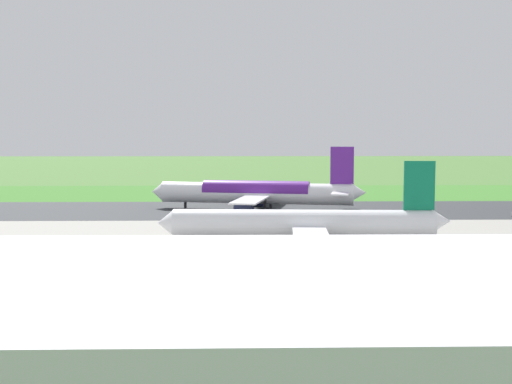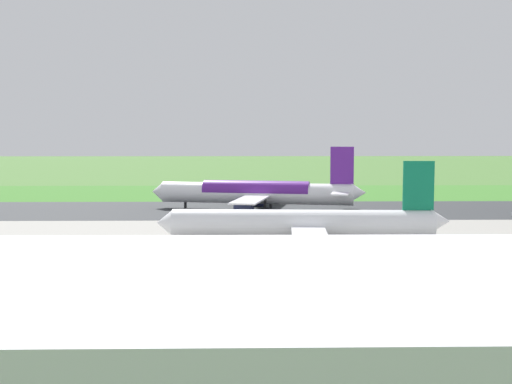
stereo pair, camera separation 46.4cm
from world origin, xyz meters
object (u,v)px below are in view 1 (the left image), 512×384
no_stopping_sign (281,191)px  airliner_main (258,193)px  airliner_parked_mid (305,223)px  traffic_cone_orange (256,196)px

no_stopping_sign → airliner_main: bearing=77.4°
airliner_main → airliner_parked_mid: bearing=97.2°
airliner_parked_mid → traffic_cone_orange: bearing=-86.0°
airliner_main → no_stopping_sign: bearing=-102.6°
airliner_parked_mid → traffic_cone_orange: airliner_parked_mid is taller
traffic_cone_orange → no_stopping_sign: bearing=-169.8°
airliner_parked_mid → no_stopping_sign: size_ratio=18.65×
airliner_main → airliner_parked_mid: (-6.62, 52.62, -0.42)m
traffic_cone_orange → airliner_main: bearing=89.2°
airliner_main → traffic_cone_orange: (-0.49, -34.27, -4.08)m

